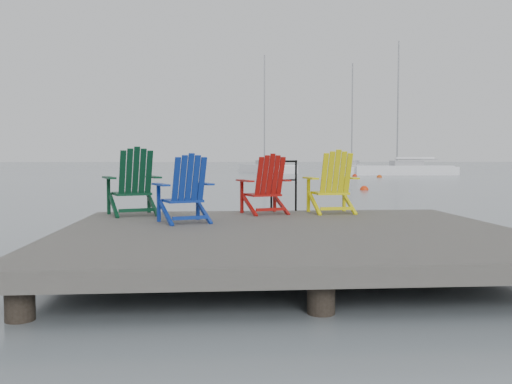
{
  "coord_description": "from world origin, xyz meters",
  "views": [
    {
      "loc": [
        -0.98,
        -7.06,
        1.44
      ],
      "look_at": [
        -0.26,
        2.26,
        0.85
      ],
      "focal_mm": 38.0,
      "sensor_mm": 36.0,
      "label": 1
    }
  ],
  "objects": [
    {
      "name": "chair_green",
      "position": [
        -2.3,
        1.89,
        1.04
      ],
      "size": [
        1.03,
        0.98,
        1.08
      ],
      "rotation": [
        0.0,
        0.0,
        0.35
      ],
      "color": "#09311C",
      "rests_on": "dock"
    },
    {
      "name": "chair_yellow",
      "position": [
        1.02,
        1.96,
        1.02
      ],
      "size": [
        0.88,
        0.82,
        1.04
      ],
      "rotation": [
        0.0,
        0.0,
        0.09
      ],
      "color": "yellow",
      "rests_on": "dock"
    },
    {
      "name": "sailboat_mid",
      "position": [
        12.27,
        44.55,
        0.36
      ],
      "size": [
        4.84,
        8.03,
        10.9
      ],
      "rotation": [
        0.0,
        0.0,
        -0.39
      ],
      "color": "silver",
      "rests_on": "ground"
    },
    {
      "name": "buoy_d",
      "position": [
        10.06,
        34.74,
        0.0
      ],
      "size": [
        0.4,
        0.4,
        0.4
      ],
      "primitive_type": "sphere",
      "color": "red",
      "rests_on": "ground"
    },
    {
      "name": "sailboat_near",
      "position": [
        4.28,
        46.96,
        0.36
      ],
      "size": [
        5.24,
        8.96,
        12.0
      ],
      "rotation": [
        0.0,
        0.0,
        0.37
      ],
      "color": "white",
      "rests_on": "ground"
    },
    {
      "name": "handrail",
      "position": [
        0.25,
        2.45,
        1.04
      ],
      "size": [
        0.48,
        0.04,
        0.9
      ],
      "color": "black",
      "rests_on": "dock"
    },
    {
      "name": "buoy_b",
      "position": [
        2.2,
        24.53,
        0.0
      ],
      "size": [
        0.36,
        0.36,
        0.36
      ],
      "primitive_type": "sphere",
      "color": "red",
      "rests_on": "ground"
    },
    {
      "name": "buoy_a",
      "position": [
        5.78,
        16.87,
        0.0
      ],
      "size": [
        0.39,
        0.39,
        0.39
      ],
      "primitive_type": "sphere",
      "color": "red",
      "rests_on": "ground"
    },
    {
      "name": "sailboat_far",
      "position": [
        15.15,
        38.34,
        0.36
      ],
      "size": [
        8.44,
        2.24,
        11.64
      ],
      "rotation": [
        0.0,
        0.0,
        1.58
      ],
      "color": "white",
      "rests_on": "ground"
    },
    {
      "name": "chair_blue",
      "position": [
        -1.4,
        0.78,
        0.99
      ],
      "size": [
        0.93,
        0.89,
        0.97
      ],
      "rotation": [
        0.0,
        0.0,
        0.37
      ],
      "color": "navy",
      "rests_on": "dock"
    },
    {
      "name": "chair_red",
      "position": [
        -0.12,
        1.94,
        0.99
      ],
      "size": [
        0.92,
        0.87,
        0.97
      ],
      "rotation": [
        0.0,
        0.0,
        0.31
      ],
      "color": "#970E0B",
      "rests_on": "dock"
    },
    {
      "name": "buoy_c",
      "position": [
        11.37,
        32.59,
        0.0
      ],
      "size": [
        0.4,
        0.4,
        0.4
      ],
      "primitive_type": "sphere",
      "color": "#C8440B",
      "rests_on": "ground"
    },
    {
      "name": "dock",
      "position": [
        0.0,
        0.0,
        0.35
      ],
      "size": [
        6.0,
        5.0,
        1.4
      ],
      "color": "#2E2B28",
      "rests_on": "ground"
    },
    {
      "name": "ground",
      "position": [
        0.0,
        0.0,
        0.0
      ],
      "size": [
        400.0,
        400.0,
        0.0
      ],
      "primitive_type": "plane",
      "color": "slate",
      "rests_on": "ground"
    }
  ]
}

